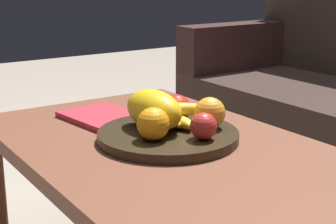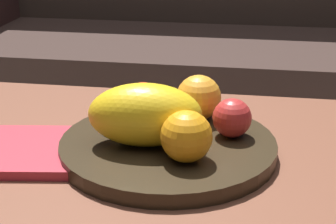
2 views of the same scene
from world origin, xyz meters
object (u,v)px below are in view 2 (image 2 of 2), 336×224
object	(u,v)px
orange_front	(197,97)
banana_bunch	(155,113)
couch	(193,59)
coffee_table	(189,186)
apple_front	(232,118)
orange_left	(187,136)
apple_left	(143,103)
melon_large_front	(145,116)
fruit_bowl	(168,147)
magazine	(11,151)

from	to	relation	value
orange_front	banana_bunch	bearing A→B (deg)	-139.10
couch	coffee_table	bearing A→B (deg)	-83.66
coffee_table	apple_front	bearing A→B (deg)	40.21
orange_front	orange_left	bearing A→B (deg)	-88.36
orange_front	apple_left	bearing A→B (deg)	-157.47
coffee_table	orange_front	bearing A→B (deg)	91.53
couch	orange_front	world-z (taller)	couch
orange_front	orange_left	distance (m)	0.17
orange_left	apple_left	bearing A→B (deg)	125.43
melon_large_front	orange_left	bearing A→B (deg)	-30.93
fruit_bowl	apple_left	world-z (taller)	apple_left
coffee_table	apple_front	distance (m)	0.13
orange_front	orange_left	xyz separation A→B (m)	(0.00, -0.17, -0.00)
couch	magazine	bearing A→B (deg)	-98.82
melon_large_front	apple_front	size ratio (longest dim) A/B	2.79
apple_left	magazine	distance (m)	0.24
banana_bunch	magazine	bearing A→B (deg)	-157.80
apple_left	magazine	world-z (taller)	apple_left
orange_left	apple_front	world-z (taller)	orange_left
orange_front	apple_left	world-z (taller)	orange_front
apple_front	magazine	xyz separation A→B (m)	(-0.36, -0.08, -0.05)
orange_left	apple_left	size ratio (longest dim) A/B	1.06
orange_front	magazine	size ratio (longest dim) A/B	0.33
magazine	melon_large_front	bearing A→B (deg)	-2.38
apple_front	apple_left	xyz separation A→B (m)	(-0.16, 0.03, 0.00)
orange_front	apple_left	size ratio (longest dim) A/B	1.08
fruit_bowl	orange_front	distance (m)	0.12
apple_left	magazine	size ratio (longest dim) A/B	0.30
banana_bunch	apple_left	bearing A→B (deg)	143.17
orange_front	melon_large_front	bearing A→B (deg)	-118.76
magazine	couch	bearing A→B (deg)	73.12
fruit_bowl	apple_left	bearing A→B (deg)	130.15
apple_left	fruit_bowl	bearing A→B (deg)	-49.85
apple_front	couch	bearing A→B (deg)	100.08
fruit_bowl	orange_left	world-z (taller)	orange_left
couch	fruit_bowl	bearing A→B (deg)	-85.61
orange_left	magazine	distance (m)	0.30
magazine	apple_front	bearing A→B (deg)	4.46
magazine	orange_left	bearing A→B (deg)	-12.41
apple_front	melon_large_front	bearing A→B (deg)	-157.13
fruit_bowl	magazine	xyz separation A→B (m)	(-0.26, -0.05, -0.00)
fruit_bowl	melon_large_front	size ratio (longest dim) A/B	1.96
fruit_bowl	orange_left	bearing A→B (deg)	-59.55
fruit_bowl	melon_large_front	distance (m)	0.08
apple_left	magazine	bearing A→B (deg)	-151.05
couch	banana_bunch	xyz separation A→B (m)	(0.05, -1.03, 0.20)
banana_bunch	magazine	world-z (taller)	banana_bunch
banana_bunch	apple_front	bearing A→B (deg)	-5.60
coffee_table	banana_bunch	bearing A→B (deg)	135.84
couch	orange_left	world-z (taller)	couch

